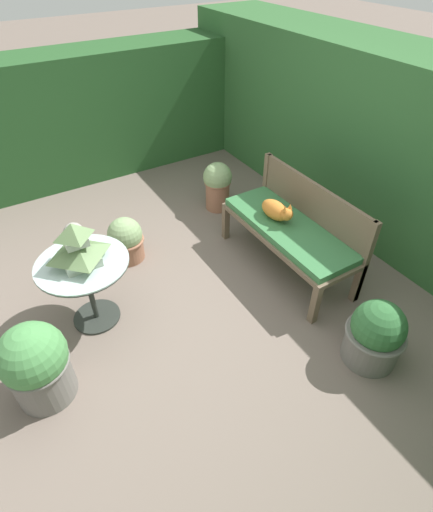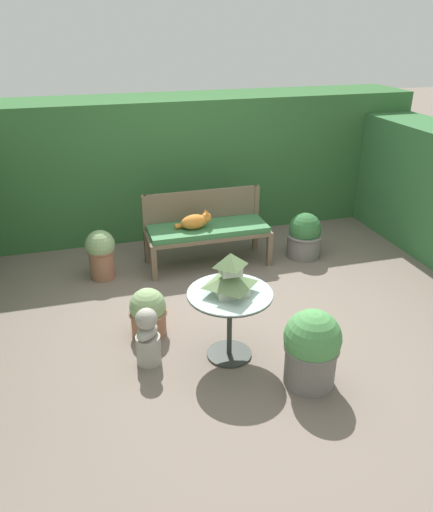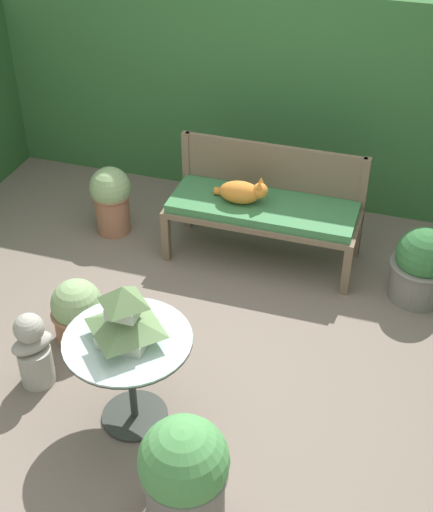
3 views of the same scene
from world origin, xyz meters
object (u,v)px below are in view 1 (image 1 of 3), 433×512
potted_plant_table_near (218,184)px  potted_plant_hedge_corner (126,240)px  patio_table (85,275)px  pagoda_birdhouse (77,247)px  potted_plant_bench_left (375,334)px  potted_plant_path_edge (36,364)px  garden_bench (288,231)px  garden_bust (78,248)px  cat (277,210)px

potted_plant_table_near → potted_plant_hedge_corner: 1.29m
patio_table → potted_plant_hedge_corner: bearing=139.1°
patio_table → pagoda_birdhouse: pagoda_birdhouse is taller
potted_plant_bench_left → potted_plant_hedge_corner: potted_plant_bench_left is taller
potted_plant_path_edge → patio_table: bearing=134.1°
garden_bench → potted_plant_hedge_corner: bearing=-126.0°
garden_bust → potted_plant_hedge_corner: 0.45m
patio_table → garden_bust: 0.73m
cat → patio_table: cat is taller
cat → potted_plant_bench_left: size_ratio=0.76×
potted_plant_table_near → potted_plant_bench_left: 2.42m
pagoda_birdhouse → potted_plant_bench_left: size_ratio=0.65×
patio_table → pagoda_birdhouse: bearing=180.0°
garden_bench → potted_plant_path_edge: potted_plant_path_edge is taller
pagoda_birdhouse → potted_plant_path_edge: 0.85m
potted_plant_bench_left → potted_plant_hedge_corner: 2.38m
cat → pagoda_birdhouse: 1.77m
potted_plant_hedge_corner → potted_plant_path_edge: potted_plant_path_edge is taller
potted_plant_hedge_corner → potted_plant_table_near: bearing=104.5°
patio_table → garden_bust: patio_table is taller
garden_bust → potted_plant_path_edge: potted_plant_path_edge is taller
cat → patio_table: size_ratio=0.59×
garden_bench → garden_bust: (-0.98, -1.69, -0.16)m
pagoda_birdhouse → potted_plant_table_near: bearing=117.8°
potted_plant_table_near → potted_plant_path_edge: bearing=-57.9°
pagoda_birdhouse → garden_bust: bearing=172.3°
garden_bust → potted_plant_path_edge: size_ratio=0.80×
cat → potted_plant_table_near: size_ratio=0.74×
garden_bust → potted_plant_path_edge: 1.34m
patio_table → potted_plant_table_near: size_ratio=1.26×
garden_bench → pagoda_birdhouse: bearing=-99.4°
garden_bench → potted_plant_hedge_corner: (-0.91, -1.25, -0.19)m
potted_plant_bench_left → potted_plant_path_edge: 2.40m
potted_plant_table_near → potted_plant_path_edge: (1.44, -2.30, 0.02)m
cat → potted_plant_table_near: 1.11m
potted_plant_hedge_corner → potted_plant_path_edge: bearing=-43.3°
potted_plant_bench_left → pagoda_birdhouse: bearing=-131.6°
potted_plant_path_edge → potted_plant_hedge_corner: bearing=136.7°
cat → potted_plant_table_near: bearing=173.4°
garden_bench → garden_bust: size_ratio=2.72×
garden_bench → garden_bust: garden_bust is taller
potted_plant_hedge_corner → potted_plant_path_edge: 1.54m
patio_table → garden_bust: size_ratio=1.35×
potted_plant_bench_left → cat: bearing=176.4°
cat → garden_bust: 1.88m
potted_plant_table_near → potted_plant_path_edge: 2.72m
cat → potted_plant_bench_left: (1.34, -0.08, -0.31)m
garden_bench → pagoda_birdhouse: size_ratio=3.98×
garden_bust → potted_plant_path_edge: (1.19, -0.61, 0.08)m
garden_bust → potted_plant_bench_left: bearing=-20.0°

